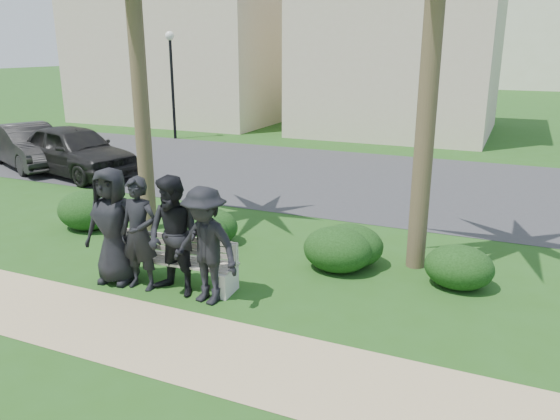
% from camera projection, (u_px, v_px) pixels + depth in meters
% --- Properties ---
extents(ground, '(160.00, 160.00, 0.00)m').
position_uv_depth(ground, '(219.00, 284.00, 8.85)').
color(ground, '#234F16').
rests_on(ground, ground).
extents(footpath, '(30.00, 1.60, 0.01)m').
position_uv_depth(footpath, '(152.00, 336.00, 7.28)').
color(footpath, tan).
rests_on(footpath, ground).
extents(asphalt_street, '(160.00, 8.00, 0.01)m').
position_uv_depth(asphalt_street, '(357.00, 179.00, 15.87)').
color(asphalt_street, '#2D2D30').
rests_on(asphalt_street, ground).
extents(stucco_bldg_left, '(10.40, 8.40, 7.30)m').
position_uv_depth(stucco_bldg_left, '(189.00, 47.00, 28.21)').
color(stucco_bldg_left, beige).
rests_on(stucco_bldg_left, ground).
extents(stucco_bldg_right, '(8.40, 8.40, 7.30)m').
position_uv_depth(stucco_bldg_right, '(402.00, 47.00, 23.96)').
color(stucco_bldg_right, beige).
rests_on(stucco_bldg_right, ground).
extents(street_lamp, '(0.36, 0.36, 4.29)m').
position_uv_depth(street_lamp, '(171.00, 66.00, 22.00)').
color(street_lamp, black).
rests_on(street_lamp, ground).
extents(park_bench, '(2.19, 0.63, 0.76)m').
position_uv_depth(park_bench, '(172.00, 264.00, 8.79)').
color(park_bench, '#A19987').
rests_on(park_bench, ground).
extents(man_a, '(1.00, 0.72, 1.91)m').
position_uv_depth(man_a, '(113.00, 226.00, 8.71)').
color(man_a, black).
rests_on(man_a, ground).
extents(man_b, '(0.67, 0.45, 1.81)m').
position_uv_depth(man_b, '(139.00, 234.00, 8.49)').
color(man_b, black).
rests_on(man_b, ground).
extents(man_c, '(1.02, 0.86, 1.88)m').
position_uv_depth(man_c, '(174.00, 237.00, 8.27)').
color(man_c, black).
rests_on(man_c, ground).
extents(man_d, '(1.25, 0.84, 1.79)m').
position_uv_depth(man_d, '(205.00, 246.00, 8.01)').
color(man_d, black).
rests_on(man_d, ground).
extents(hedge_a, '(1.29, 1.07, 0.84)m').
position_uv_depth(hedge_a, '(87.00, 209.00, 11.48)').
color(hedge_a, black).
rests_on(hedge_a, ground).
extents(hedge_b, '(1.08, 0.89, 0.71)m').
position_uv_depth(hedge_b, '(211.00, 225.00, 10.65)').
color(hedge_b, black).
rests_on(hedge_b, ground).
extents(hedge_c, '(1.06, 0.88, 0.69)m').
position_uv_depth(hedge_c, '(202.00, 230.00, 10.42)').
color(hedge_c, black).
rests_on(hedge_c, ground).
extents(hedge_d, '(1.20, 0.99, 0.79)m').
position_uv_depth(hedge_d, '(338.00, 248.00, 9.35)').
color(hedge_d, black).
rests_on(hedge_d, ground).
extents(hedge_e, '(1.16, 0.96, 0.76)m').
position_uv_depth(hedge_e, '(350.00, 244.00, 9.57)').
color(hedge_e, black).
rests_on(hedge_e, ground).
extents(hedge_f, '(1.09, 0.90, 0.71)m').
position_uv_depth(hedge_f, '(459.00, 266.00, 8.68)').
color(hedge_f, black).
rests_on(hedge_f, ground).
extents(car_a, '(4.68, 2.75, 1.49)m').
position_uv_depth(car_a, '(74.00, 150.00, 16.15)').
color(car_a, black).
rests_on(car_a, ground).
extents(car_b, '(4.33, 2.99, 1.35)m').
position_uv_depth(car_b, '(29.00, 146.00, 17.26)').
color(car_b, black).
rests_on(car_b, ground).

